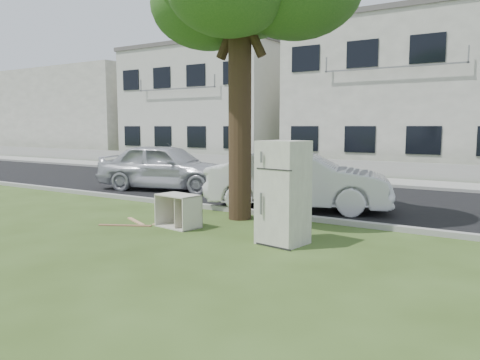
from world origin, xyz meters
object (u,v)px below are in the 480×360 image
Objects in this scene: car_left at (166,167)px; fridge at (283,193)px; cabinet at (178,211)px; car_center at (299,180)px.

fridge is at bearing -136.84° from car_left.
fridge is 2.65m from cabinet.
car_center is at bearing 77.69° from cabinet.
fridge reaches higher than car_center.
car_center is (-1.31, 3.42, -0.18)m from fridge.
car_left is (-5.50, 1.05, 0.02)m from car_center.
fridge is 8.15m from car_left.
cabinet is at bearing -149.76° from car_left.
car_center is at bearing -114.34° from car_left.
car_left is (-4.23, 4.41, 0.45)m from cabinet.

